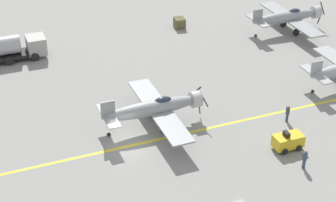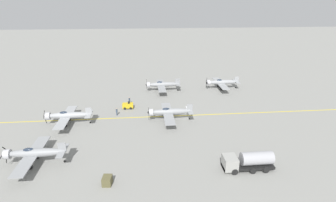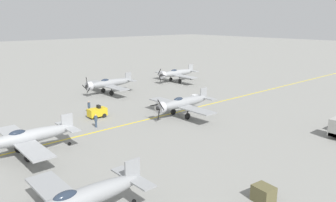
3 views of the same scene
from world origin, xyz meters
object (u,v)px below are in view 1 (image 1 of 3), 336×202
(ground_crew_inspecting, at_px, (288,113))
(supply_crate_by_tanker, at_px, (179,23))
(airplane_mid_center, at_px, (156,108))
(airplane_far_left, at_px, (289,17))
(ground_crew_walking, at_px, (305,158))
(fuel_tanker, at_px, (10,48))
(tow_tractor, at_px, (288,141))

(ground_crew_inspecting, xyz_separation_m, supply_crate_by_tanker, (-24.60, -0.74, -0.31))
(airplane_mid_center, xyz_separation_m, airplane_far_left, (-14.48, 23.37, -0.00))
(ground_crew_walking, bearing_deg, fuel_tanker, -146.51)
(tow_tractor, xyz_separation_m, ground_crew_walking, (2.95, -0.27, 0.21))
(ground_crew_inspecting, bearing_deg, airplane_far_left, 147.82)
(ground_crew_inspecting, relative_size, supply_crate_by_tanker, 1.14)
(airplane_mid_center, xyz_separation_m, ground_crew_walking, (10.60, 9.23, -1.01))
(ground_crew_inspecting, bearing_deg, tow_tractor, -31.52)
(ground_crew_inspecting, bearing_deg, fuel_tanker, -135.83)
(airplane_far_left, distance_m, tow_tractor, 26.15)
(tow_tractor, height_order, supply_crate_by_tanker, tow_tractor)
(tow_tractor, bearing_deg, supply_crate_by_tanker, 176.76)
(airplane_mid_center, distance_m, airplane_far_left, 27.49)
(airplane_far_left, height_order, supply_crate_by_tanker, airplane_far_left)
(tow_tractor, relative_size, ground_crew_walking, 1.42)
(airplane_mid_center, bearing_deg, supply_crate_by_tanker, 141.54)
(fuel_tanker, relative_size, tow_tractor, 3.08)
(airplane_mid_center, relative_size, ground_crew_inspecting, 6.82)
(tow_tractor, bearing_deg, ground_crew_walking, -5.18)
(airplane_far_left, xyz_separation_m, tow_tractor, (22.13, -13.87, -1.22))
(airplane_far_left, bearing_deg, airplane_mid_center, -69.90)
(airplane_mid_center, xyz_separation_m, ground_crew_inspecting, (3.81, 11.85, -1.05))
(tow_tractor, bearing_deg, airplane_mid_center, -128.85)
(tow_tractor, relative_size, ground_crew_inspecting, 1.48)
(airplane_mid_center, height_order, airplane_far_left, same)
(airplane_far_left, xyz_separation_m, fuel_tanker, (-4.67, -33.82, -0.50))
(supply_crate_by_tanker, bearing_deg, ground_crew_inspecting, 1.73)
(ground_crew_walking, bearing_deg, ground_crew_inspecting, 158.88)
(airplane_mid_center, relative_size, fuel_tanker, 1.50)
(ground_crew_walking, bearing_deg, airplane_mid_center, -138.94)
(tow_tractor, height_order, ground_crew_walking, ground_crew_walking)
(airplane_far_left, height_order, tow_tractor, airplane_far_left)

